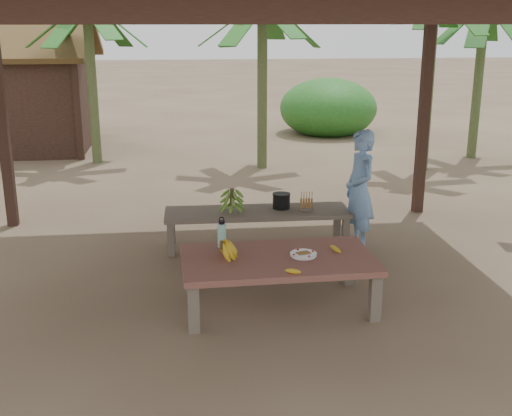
{
  "coord_description": "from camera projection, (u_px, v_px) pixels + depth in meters",
  "views": [
    {
      "loc": [
        -0.52,
        -6.2,
        2.63
      ],
      "look_at": [
        0.21,
        0.02,
        0.8
      ],
      "focal_mm": 45.0,
      "sensor_mm": 36.0,
      "label": 1
    }
  ],
  "objects": [
    {
      "name": "ground",
      "position": [
        237.0,
        282.0,
        6.7
      ],
      "size": [
        80.0,
        80.0,
        0.0
      ],
      "primitive_type": "plane",
      "color": "brown",
      "rests_on": "ground"
    },
    {
      "name": "work_table",
      "position": [
        278.0,
        263.0,
        6.03
      ],
      "size": [
        1.82,
        1.04,
        0.5
      ],
      "rotation": [
        0.0,
        0.0,
        0.02
      ],
      "color": "brown",
      "rests_on": "ground"
    },
    {
      "name": "banana_plant_far",
      "position": [
        484.0,
        18.0,
        12.05
      ],
      "size": [
        1.8,
        1.8,
        3.17
      ],
      "color": "#596638",
      "rests_on": "ground"
    },
    {
      "name": "plate",
      "position": [
        303.0,
        255.0,
        6.02
      ],
      "size": [
        0.25,
        0.25,
        0.04
      ],
      "color": "white",
      "rests_on": "work_table"
    },
    {
      "name": "banana_plant_n",
      "position": [
        262.0,
        16.0,
        11.17
      ],
      "size": [
        1.8,
        1.8,
        3.2
      ],
      "color": "#596638",
      "rests_on": "ground"
    },
    {
      "name": "ripe_banana_bunch",
      "position": [
        222.0,
        249.0,
        5.98
      ],
      "size": [
        0.33,
        0.29,
        0.17
      ],
      "primitive_type": null,
      "rotation": [
        0.0,
        0.0,
        0.17
      ],
      "color": "yellow",
      "rests_on": "work_table"
    },
    {
      "name": "woman",
      "position": [
        360.0,
        191.0,
        7.51
      ],
      "size": [
        0.41,
        0.56,
        1.43
      ],
      "primitive_type": "imported",
      "rotation": [
        0.0,
        0.0,
        -1.44
      ],
      "color": "#7BA8E8",
      "rests_on": "ground"
    },
    {
      "name": "cooking_pot",
      "position": [
        281.0,
        201.0,
        7.73
      ],
      "size": [
        0.21,
        0.21,
        0.18
      ],
      "primitive_type": "cylinder",
      "color": "black",
      "rests_on": "bench"
    },
    {
      "name": "bench",
      "position": [
        257.0,
        215.0,
        7.67
      ],
      "size": [
        2.21,
        0.64,
        0.45
      ],
      "rotation": [
        0.0,
        0.0,
        -0.02
      ],
      "color": "brown",
      "rests_on": "ground"
    },
    {
      "name": "skewer_rack",
      "position": [
        306.0,
        201.0,
        7.63
      ],
      "size": [
        0.18,
        0.08,
        0.24
      ],
      "primitive_type": null,
      "rotation": [
        0.0,
        0.0,
        -0.02
      ],
      "color": "#A57F47",
      "rests_on": "bench"
    },
    {
      "name": "pavilion",
      "position": [
        233.0,
        4.0,
        5.91
      ],
      "size": [
        6.6,
        5.6,
        2.95
      ],
      "color": "black",
      "rests_on": "ground"
    },
    {
      "name": "loose_banana_front",
      "position": [
        293.0,
        271.0,
        5.61
      ],
      "size": [
        0.15,
        0.06,
        0.04
      ],
      "primitive_type": "ellipsoid",
      "rotation": [
        0.0,
        0.0,
        1.48
      ],
      "color": "yellow",
      "rests_on": "work_table"
    },
    {
      "name": "water_flask",
      "position": [
        222.0,
        234.0,
        6.24
      ],
      "size": [
        0.08,
        0.08,
        0.31
      ],
      "color": "#3BBAAD",
      "rests_on": "work_table"
    },
    {
      "name": "banana_plant_nw",
      "position": [
        87.0,
        17.0,
        11.59
      ],
      "size": [
        1.8,
        1.8,
        3.18
      ],
      "color": "#596638",
      "rests_on": "ground"
    },
    {
      "name": "green_banana_stalk",
      "position": [
        232.0,
        199.0,
        7.58
      ],
      "size": [
        0.26,
        0.26,
        0.29
      ],
      "primitive_type": null,
      "rotation": [
        0.0,
        0.0,
        -0.02
      ],
      "color": "#598C2D",
      "rests_on": "bench"
    },
    {
      "name": "loose_banana_side",
      "position": [
        335.0,
        249.0,
        6.16
      ],
      "size": [
        0.11,
        0.17,
        0.04
      ],
      "primitive_type": "ellipsoid",
      "rotation": [
        0.0,
        0.0,
        0.45
      ],
      "color": "yellow",
      "rests_on": "work_table"
    },
    {
      "name": "banana_plant_ne",
      "position": [
        435.0,
        1.0,
        10.94
      ],
      "size": [
        1.8,
        1.8,
        3.45
      ],
      "color": "#596638",
      "rests_on": "ground"
    }
  ]
}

